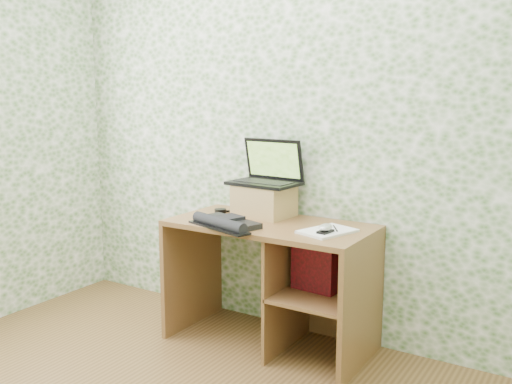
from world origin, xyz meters
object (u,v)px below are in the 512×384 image
Objects in this scene: riser at (264,200)px; notepad at (327,231)px; desk at (284,268)px; keyboard at (225,222)px; laptop at (268,174)px.

riser is 1.10× the size of notepad.
notepad is at bearing -19.22° from riser.
keyboard is at bearing -136.50° from desk.
keyboard reaches higher than desk.
keyboard is 0.59m from notepad.
desk is 0.59m from laptop.
desk is 4.05× the size of notepad.
laptop is at bearing 174.83° from notepad.
desk is 2.55× the size of keyboard.
notepad is at bearing -11.69° from desk.
riser reaches higher than keyboard.
laptop is 0.47m from keyboard.
desk is 3.68× the size of riser.
desk is at bearing -173.36° from notepad.
keyboard is (-0.25, -0.24, 0.29)m from desk.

